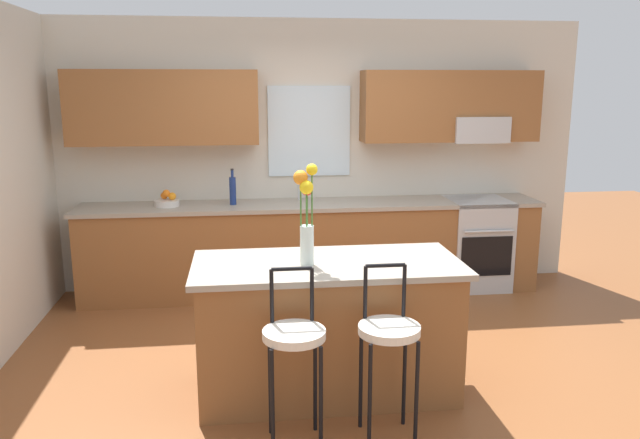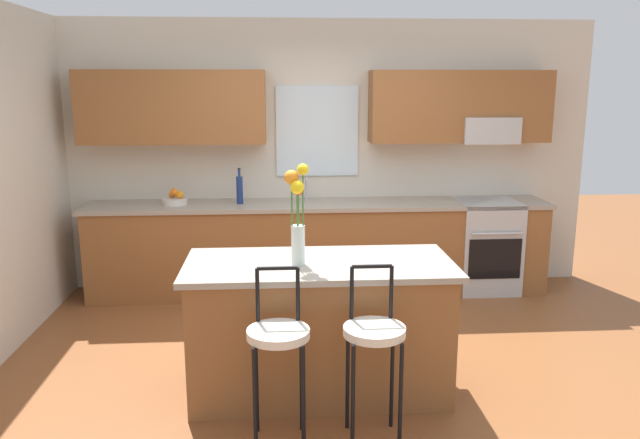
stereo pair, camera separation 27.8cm
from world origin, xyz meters
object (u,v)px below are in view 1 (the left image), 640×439
bar_stool_middle (389,337)px  bottle_olive_oil (233,190)px  kitchen_island (327,327)px  bar_stool_near (294,342)px  oven_range (476,243)px  fruit_bowl_oranges (167,201)px  flower_vase (306,212)px

bar_stool_middle → bottle_olive_oil: 2.90m
kitchen_island → bar_stool_near: bar_stool_near is taller
bottle_olive_oil → kitchen_island: bearing=-73.0°
oven_range → bar_stool_middle: size_ratio=0.88×
bar_stool_near → fruit_bowl_oranges: 2.91m
bottle_olive_oil → fruit_bowl_oranges: bearing=179.7°
oven_range → flower_vase: size_ratio=1.40×
flower_vase → bottle_olive_oil: size_ratio=1.88×
kitchen_island → flower_vase: flower_vase is taller
bar_stool_near → fruit_bowl_oranges: fruit_bowl_oranges is taller
bar_stool_middle → fruit_bowl_oranges: (-1.54, 2.72, 0.33)m
fruit_bowl_oranges → bottle_olive_oil: (0.63, -0.00, 0.10)m
flower_vase → bottle_olive_oil: bearing=103.0°
oven_range → fruit_bowl_oranges: (-3.10, 0.03, 0.51)m
kitchen_island → bar_stool_near: size_ratio=1.70×
oven_range → bottle_olive_oil: size_ratio=2.62×
flower_vase → bottle_olive_oil: (-0.50, 2.15, -0.21)m
bottle_olive_oil → bar_stool_middle: bearing=-71.4°
fruit_bowl_oranges → bottle_olive_oil: size_ratio=0.68×
oven_range → bar_stool_near: bearing=-128.1°
bar_stool_middle → bottle_olive_oil: size_ratio=2.97×
kitchen_island → bar_stool_middle: size_ratio=1.70×
bar_stool_near → bar_stool_middle: bearing=0.0°
bar_stool_middle → flower_vase: (-0.42, 0.57, 0.64)m
bar_stool_middle → bar_stool_near: bearing=180.0°
kitchen_island → fruit_bowl_oranges: bearing=121.1°
bar_stool_near → fruit_bowl_oranges: size_ratio=4.34×
oven_range → bar_stool_near: bar_stool_near is taller
kitchen_island → flower_vase: size_ratio=2.69×
oven_range → bar_stool_middle: 3.12m
bar_stool_middle → fruit_bowl_oranges: 3.14m
fruit_bowl_oranges → bottle_olive_oil: bearing=-0.3°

